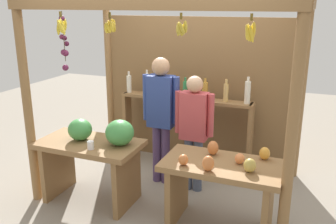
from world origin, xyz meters
name	(u,v)px	position (x,y,z in m)	size (l,w,h in m)	color
ground_plane	(173,186)	(0.00, 0.00, 0.00)	(12.00, 12.00, 0.00)	gray
market_stall	(184,77)	(-0.01, 0.39, 1.35)	(2.92, 1.88, 2.30)	olive
fruit_counter_left	(95,150)	(-0.71, -0.65, 0.64)	(1.18, 0.64, 1.02)	olive
fruit_counter_right	(222,180)	(0.77, -0.67, 0.54)	(1.18, 0.64, 0.88)	olive
bottle_shelf_unit	(186,112)	(-0.07, 0.66, 0.80)	(1.87, 0.22, 1.35)	olive
vendor_man	(161,110)	(-0.19, 0.07, 0.98)	(0.48, 0.22, 1.62)	#4D3965
vendor_woman	(194,125)	(0.26, 0.02, 0.85)	(0.48, 0.20, 1.44)	#4B556F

